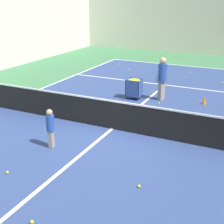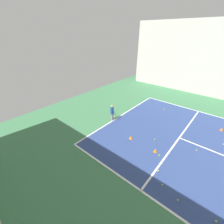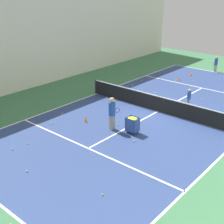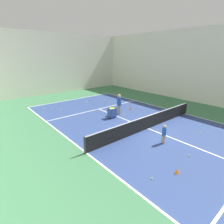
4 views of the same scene
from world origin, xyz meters
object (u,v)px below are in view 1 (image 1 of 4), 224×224
(tennis_net, at_px, (112,114))
(training_cone_1, at_px, (204,100))
(coach_at_net, at_px, (162,76))
(child_midcourt, at_px, (50,126))
(ball_cart, at_px, (134,85))

(tennis_net, distance_m, training_cone_1, 4.40)
(coach_at_net, bearing_deg, training_cone_1, 114.93)
(tennis_net, xyz_separation_m, training_cone_1, (2.20, 3.80, -0.34))
(coach_at_net, distance_m, training_cone_1, 1.91)
(tennis_net, height_order, training_cone_1, tennis_net)
(tennis_net, bearing_deg, child_midcourt, -117.19)
(coach_at_net, xyz_separation_m, ball_cart, (-1.05, -0.35, -0.41))
(coach_at_net, relative_size, training_cone_1, 5.46)
(child_midcourt, height_order, ball_cart, child_midcourt)
(child_midcourt, distance_m, training_cone_1, 6.53)
(tennis_net, distance_m, child_midcourt, 2.13)
(tennis_net, bearing_deg, coach_at_net, 81.99)
(tennis_net, xyz_separation_m, coach_at_net, (0.50, 3.57, 0.50))
(ball_cart, bearing_deg, child_midcourt, -94.73)
(coach_at_net, distance_m, child_midcourt, 5.67)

